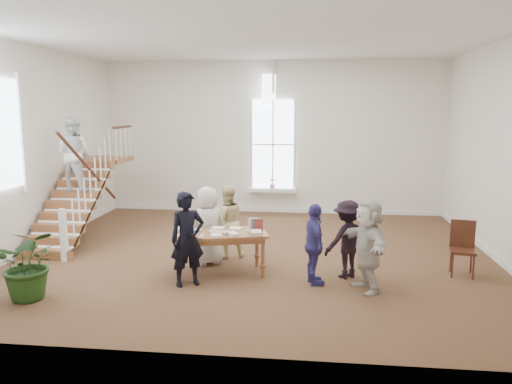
# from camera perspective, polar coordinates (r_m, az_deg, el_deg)

# --- Properties ---
(ground) EXTENTS (10.00, 10.00, 0.00)m
(ground) POSITION_cam_1_polar(r_m,az_deg,el_deg) (10.85, -0.01, -7.12)
(ground) COLOR #4F2C1F
(ground) RESTS_ON ground
(room_shell) EXTENTS (10.49, 10.00, 10.00)m
(room_shell) POSITION_cam_1_polar(r_m,az_deg,el_deg) (15.01, 1.90, -0.85)
(room_shell) COLOR silver
(room_shell) RESTS_ON ground
(staircase) EXTENTS (1.10, 4.10, 2.92)m
(staircase) POSITION_cam_1_polar(r_m,az_deg,el_deg) (12.46, -19.86, 2.11)
(staircase) COLOR brown
(staircase) RESTS_ON ground
(library_table) EXTENTS (1.90, 1.31, 0.88)m
(library_table) POSITION_cam_1_polar(r_m,az_deg,el_deg) (9.42, -4.30, -5.12)
(library_table) COLOR brown
(library_table) RESTS_ON ground
(police_officer) EXTENTS (0.73, 0.66, 1.68)m
(police_officer) POSITION_cam_1_polar(r_m,az_deg,el_deg) (8.88, -7.85, -5.36)
(police_officer) COLOR black
(police_officer) RESTS_ON ground
(elderly_woman) EXTENTS (0.92, 0.86, 1.58)m
(elderly_woman) POSITION_cam_1_polar(r_m,az_deg,el_deg) (10.05, -5.52, -3.85)
(elderly_woman) COLOR silver
(elderly_woman) RESTS_ON ground
(person_yellow) EXTENTS (0.92, 0.84, 1.54)m
(person_yellow) POSITION_cam_1_polar(r_m,az_deg,el_deg) (10.47, -3.35, -3.39)
(person_yellow) COLOR beige
(person_yellow) RESTS_ON ground
(woman_cluster_a) EXTENTS (0.57, 0.92, 1.46)m
(woman_cluster_a) POSITION_cam_1_polar(r_m,az_deg,el_deg) (8.93, 6.69, -5.98)
(woman_cluster_a) COLOR #3B3581
(woman_cluster_a) RESTS_ON ground
(woman_cluster_b) EXTENTS (1.08, 0.98, 1.46)m
(woman_cluster_b) POSITION_cam_1_polar(r_m,az_deg,el_deg) (9.39, 10.37, -5.32)
(woman_cluster_b) COLOR black
(woman_cluster_b) RESTS_ON ground
(woman_cluster_c) EXTENTS (0.97, 1.57, 1.62)m
(woman_cluster_c) POSITION_cam_1_polar(r_m,az_deg,el_deg) (8.77, 12.63, -5.92)
(woman_cluster_c) COLOR beige
(woman_cluster_c) RESTS_ON ground
(floor_plant) EXTENTS (1.32, 1.23, 1.20)m
(floor_plant) POSITION_cam_1_polar(r_m,az_deg,el_deg) (9.04, -24.49, -7.45)
(floor_plant) COLOR #1A3811
(floor_plant) RESTS_ON ground
(side_chair) EXTENTS (0.52, 0.52, 1.03)m
(side_chair) POSITION_cam_1_polar(r_m,az_deg,el_deg) (10.20, 22.54, -5.58)
(side_chair) COLOR #34170E
(side_chair) RESTS_ON ground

